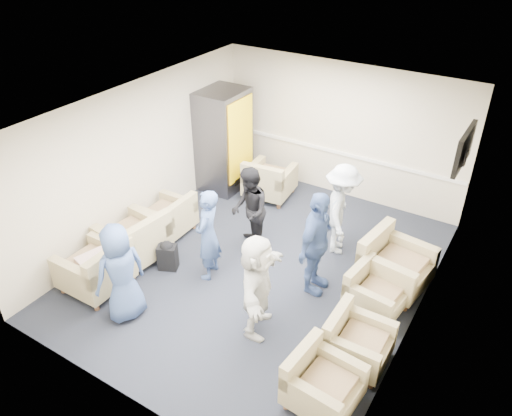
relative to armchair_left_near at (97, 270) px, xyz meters
The scene contains 25 objects.
floor 2.57m from the armchair_left_near, 43.44° to the left, with size 6.00×6.00×0.00m, color black.
ceiling 3.46m from the armchair_left_near, 43.44° to the left, with size 6.00×6.00×0.00m, color white.
back_wall 5.20m from the armchair_left_near, 68.73° to the left, with size 5.00×0.02×2.70m, color beige.
front_wall 2.44m from the armchair_left_near, 33.99° to the right, with size 5.00×0.02×2.70m, color beige.
left_wall 2.11m from the armchair_left_near, 110.34° to the left, with size 0.02×6.00×2.70m, color beige.
right_wall 4.79m from the armchair_left_near, 21.94° to the left, with size 0.02×6.00×2.70m, color beige.
chair_rail 5.11m from the armchair_left_near, 68.64° to the left, with size 4.98×0.04×0.06m, color white.
tv 5.82m from the armchair_left_near, 39.64° to the left, with size 0.10×1.00×0.58m.
armchair_left_near is the anchor object (origin of this frame).
armchair_left_mid 0.86m from the armchair_left_near, 91.18° to the left, with size 1.04×1.04×0.76m.
armchair_left_far 1.78m from the armchair_left_near, 92.29° to the left, with size 0.81×0.81×0.64m.
armchair_right_near 3.79m from the armchair_left_near, ahead, with size 0.84×0.84×0.62m.
armchair_right_midnear 3.97m from the armchair_left_near, 11.01° to the left, with size 0.77×0.77×0.61m.
armchair_right_midfar 4.16m from the armchair_left_near, 25.51° to the left, with size 0.84×0.84×0.61m.
armchair_right_far 4.54m from the armchair_left_near, 33.06° to the left, with size 1.06×1.06×0.75m.
armchair_corner 3.89m from the armchair_left_near, 78.28° to the left, with size 0.98×0.98×0.71m.
vending_machine 3.83m from the armchair_left_near, 93.69° to the left, with size 0.84×0.99×2.08m.
backpack 1.12m from the armchair_left_near, 59.44° to the left, with size 0.37×0.33×0.53m.
pillow 0.19m from the armchair_left_near, behind, with size 0.49×0.37×0.14m, color beige.
person_front_left 0.88m from the armchair_left_near, 14.24° to the right, with size 0.75×0.49×1.54m, color #39528A.
person_mid_left 1.77m from the armchair_left_near, 43.64° to the left, with size 0.56×0.37×1.54m, color #39528A.
person_back_left 2.59m from the armchair_left_near, 56.51° to the left, with size 0.75×0.58×1.53m, color black.
person_back_right 4.00m from the armchair_left_near, 46.77° to the left, with size 1.05×0.60×1.62m, color white.
person_mid_right 3.35m from the armchair_left_near, 31.99° to the left, with size 1.00×0.42×1.70m, color #39528A.
person_front_right 2.62m from the armchair_left_near, 12.96° to the left, with size 1.43×0.46×1.55m, color silver.
Camera 1 is at (3.36, -5.56, 5.18)m, focal length 35.00 mm.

